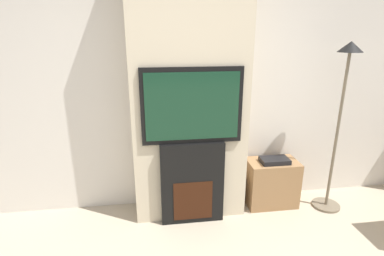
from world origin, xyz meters
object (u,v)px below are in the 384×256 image
Objects in this scene: fireplace at (192,182)px; television at (192,106)px; floor_lamp at (342,103)px; media_stand at (271,182)px.

fireplace is 0.78m from television.
television is at bearing -90.00° from fireplace.
floor_lamp reaches higher than fireplace.
fireplace is 0.91× the size of television.
television is at bearing -178.89° from floor_lamp.
floor_lamp is at bearing 1.11° from television.
media_stand is (0.91, 0.18, -0.93)m from television.
fireplace is 1.67m from floor_lamp.
floor_lamp reaches higher than television.
media_stand is at bearing 165.96° from floor_lamp.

